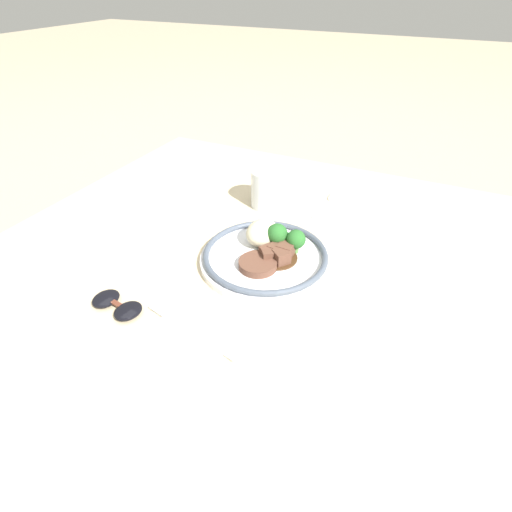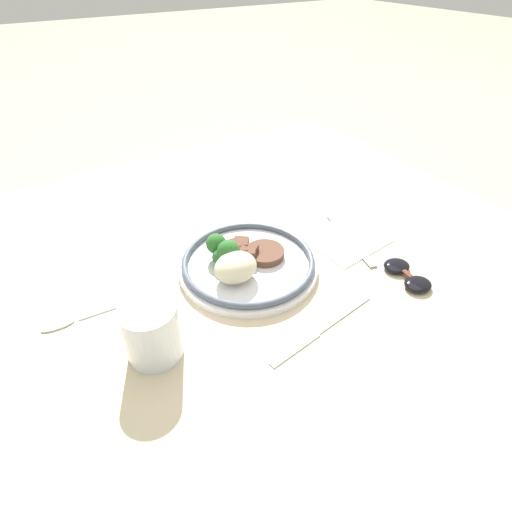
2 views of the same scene
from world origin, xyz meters
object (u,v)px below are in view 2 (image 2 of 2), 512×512
Objects in this scene: fork at (354,244)px; sunglasses at (407,275)px; juice_glass at (152,333)px; plate at (245,262)px; knife at (320,331)px; spoon at (71,321)px.

fork is 0.13m from sunglasses.
juice_glass is at bearing -2.80° from sunglasses.
plate is 0.20m from knife.
plate reaches higher than spoon.
knife is 2.12× the size of sunglasses.
knife is at bearing -41.75° from fork.
fork is at bearing -77.01° from sunglasses.
plate reaches higher than knife.
knife is at bearing 96.42° from plate.
juice_glass is at bearing -30.58° from knife.
juice_glass reaches higher than plate.
spoon is (0.34, -0.24, 0.00)m from knife.
fork is at bearing -152.39° from knife.
knife is 0.22m from sunglasses.
knife is 1.43× the size of spoon.
sunglasses is at bearing 18.57° from fork.
spoon is (0.31, -0.04, -0.02)m from plate.
fork is at bearing -174.34° from juice_glass.
spoon is (0.10, -0.13, -0.04)m from juice_glass.
fork is 0.84× the size of knife.
fork is (-0.45, -0.04, -0.04)m from juice_glass.
plate is 1.66× the size of spoon.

